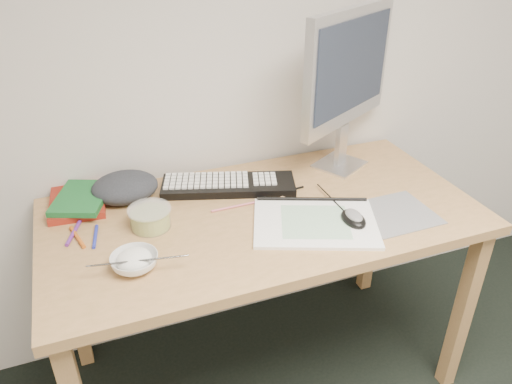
# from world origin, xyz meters

# --- Properties ---
(desk) EXTENTS (1.40, 0.70, 0.75)m
(desk) POSITION_xyz_m (-0.03, 1.43, 0.67)
(desk) COLOR tan
(desk) RESTS_ON ground
(mousepad) EXTENTS (0.24, 0.22, 0.00)m
(mousepad) POSITION_xyz_m (0.36, 1.27, 0.75)
(mousepad) COLOR slate
(mousepad) RESTS_ON desk
(sketchpad) EXTENTS (0.45, 0.39, 0.01)m
(sketchpad) POSITION_xyz_m (0.09, 1.30, 0.76)
(sketchpad) COLOR white
(sketchpad) RESTS_ON desk
(keyboard) EXTENTS (0.49, 0.28, 0.03)m
(keyboard) POSITION_xyz_m (-0.09, 1.61, 0.76)
(keyboard) COLOR black
(keyboard) RESTS_ON desk
(monitor) EXTENTS (0.45, 0.27, 0.58)m
(monitor) POSITION_xyz_m (0.36, 1.64, 1.11)
(monitor) COLOR silver
(monitor) RESTS_ON desk
(mouse) EXTENTS (0.07, 0.11, 0.04)m
(mouse) POSITION_xyz_m (0.20, 1.27, 0.78)
(mouse) COLOR black
(mouse) RESTS_ON sketchpad
(rice_bowl) EXTENTS (0.17, 0.17, 0.04)m
(rice_bowl) POSITION_xyz_m (-0.47, 1.29, 0.77)
(rice_bowl) COLOR white
(rice_bowl) RESTS_ON desk
(chopsticks) EXTENTS (0.26, 0.07, 0.02)m
(chopsticks) POSITION_xyz_m (-0.46, 1.26, 0.79)
(chopsticks) COLOR #ACACAE
(chopsticks) RESTS_ON rice_bowl
(fruit_tub) EXTENTS (0.16, 0.16, 0.07)m
(fruit_tub) POSITION_xyz_m (-0.39, 1.47, 0.78)
(fruit_tub) COLOR #CBC647
(fruit_tub) RESTS_ON desk
(book_red) EXTENTS (0.19, 0.25, 0.02)m
(book_red) POSITION_xyz_m (-0.60, 1.69, 0.76)
(book_red) COLOR maroon
(book_red) RESTS_ON desk
(book_green) EXTENTS (0.22, 0.26, 0.02)m
(book_green) POSITION_xyz_m (-0.58, 1.67, 0.78)
(book_green) COLOR #175F28
(book_green) RESTS_ON book_red
(cloth_lump) EXTENTS (0.22, 0.20, 0.08)m
(cloth_lump) POSITION_xyz_m (-0.44, 1.68, 0.79)
(cloth_lump) COLOR #23262A
(cloth_lump) RESTS_ON desk
(pencil_pink) EXTENTS (0.20, 0.01, 0.01)m
(pencil_pink) POSITION_xyz_m (-0.10, 1.49, 0.75)
(pencil_pink) COLOR #CC6676
(pencil_pink) RESTS_ON desk
(pencil_tan) EXTENTS (0.11, 0.14, 0.01)m
(pencil_tan) POSITION_xyz_m (0.05, 1.50, 0.75)
(pencil_tan) COLOR tan
(pencil_tan) RESTS_ON desk
(pencil_black) EXTENTS (0.19, 0.03, 0.01)m
(pencil_black) POSITION_xyz_m (0.06, 1.52, 0.75)
(pencil_black) COLOR black
(pencil_black) RESTS_ON desk
(marker_blue) EXTENTS (0.03, 0.12, 0.01)m
(marker_blue) POSITION_xyz_m (-0.56, 1.47, 0.76)
(marker_blue) COLOR #1F2BAB
(marker_blue) RESTS_ON desk
(marker_orange) EXTENTS (0.04, 0.12, 0.01)m
(marker_orange) POSITION_xyz_m (-0.61, 1.49, 0.76)
(marker_orange) COLOR #C85E17
(marker_orange) RESTS_ON desk
(marker_purple) EXTENTS (0.06, 0.12, 0.01)m
(marker_purple) POSITION_xyz_m (-0.62, 1.51, 0.76)
(marker_purple) COLOR #602589
(marker_purple) RESTS_ON desk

